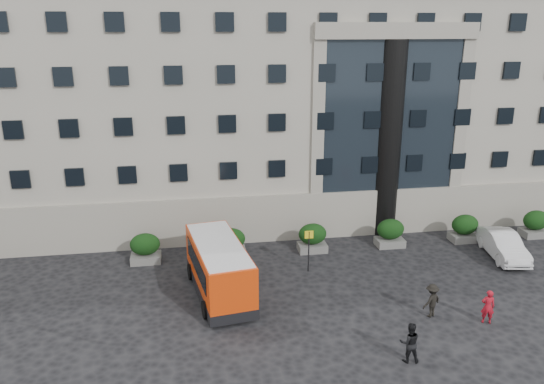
{
  "coord_description": "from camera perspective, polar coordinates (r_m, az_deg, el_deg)",
  "views": [
    {
      "loc": [
        -1.13,
        -22.64,
        13.82
      ],
      "look_at": [
        3.33,
        4.96,
        5.0
      ],
      "focal_mm": 35.0,
      "sensor_mm": 36.0,
      "label": 1
    }
  ],
  "objects": [
    {
      "name": "hedge_f",
      "position": [
        40.34,
        26.5,
        -3.05
      ],
      "size": [
        1.8,
        1.26,
        1.84
      ],
      "color": "#5D5D5A",
      "rests_on": "ground"
    },
    {
      "name": "ground",
      "position": [
        26.55,
        -5.56,
        -13.96
      ],
      "size": [
        120.0,
        120.0,
        0.0
      ],
      "primitive_type": "plane",
      "color": "black",
      "rests_on": "ground"
    },
    {
      "name": "white_taxi",
      "position": [
        36.0,
        23.59,
        -5.25
      ],
      "size": [
        2.41,
        5.02,
        1.59
      ],
      "primitive_type": "imported",
      "rotation": [
        0.0,
        0.0,
        -0.16
      ],
      "color": "silver",
      "rests_on": "ground"
    },
    {
      "name": "parked_car_d",
      "position": [
        42.28,
        -23.73,
        -2.22
      ],
      "size": [
        2.06,
        4.47,
        1.24
      ],
      "primitive_type": "imported",
      "rotation": [
        0.0,
        0.0,
        -0.0
      ],
      "color": "black",
      "rests_on": "ground"
    },
    {
      "name": "minibus",
      "position": [
        28.48,
        -5.73,
        -7.99
      ],
      "size": [
        3.41,
        7.23,
        2.9
      ],
      "rotation": [
        0.0,
        0.0,
        0.15
      ],
      "color": "red",
      "rests_on": "ground"
    },
    {
      "name": "hedge_a",
      "position": [
        33.18,
        -13.47,
        -5.87
      ],
      "size": [
        1.8,
        1.26,
        1.84
      ],
      "color": "#5D5D5A",
      "rests_on": "ground"
    },
    {
      "name": "bus_stop_sign",
      "position": [
        30.89,
        3.98,
        -5.58
      ],
      "size": [
        0.5,
        0.08,
        2.52
      ],
      "color": "#262628",
      "rests_on": "ground"
    },
    {
      "name": "civic_building",
      "position": [
        45.46,
        -0.11,
        11.42
      ],
      "size": [
        44.0,
        24.0,
        18.0
      ],
      "primitive_type": "cube",
      "color": "gray",
      "rests_on": "ground"
    },
    {
      "name": "hedge_c",
      "position": [
        33.9,
        4.38,
        -4.9
      ],
      "size": [
        1.8,
        1.26,
        1.84
      ],
      "color": "#5D5D5A",
      "rests_on": "ground"
    },
    {
      "name": "hedge_b",
      "position": [
        33.14,
        -4.44,
        -5.44
      ],
      "size": [
        1.8,
        1.26,
        1.84
      ],
      "color": "#5D5D5A",
      "rests_on": "ground"
    },
    {
      "name": "pedestrian_c",
      "position": [
        27.78,
        16.8,
        -11.11
      ],
      "size": [
        1.29,
        1.07,
        1.73
      ],
      "primitive_type": "imported",
      "rotation": [
        0.0,
        0.0,
        3.6
      ],
      "color": "black",
      "rests_on": "ground"
    },
    {
      "name": "hedge_e",
      "position": [
        37.6,
        20.01,
        -3.65
      ],
      "size": [
        1.8,
        1.26,
        1.84
      ],
      "color": "#5D5D5A",
      "rests_on": "ground"
    },
    {
      "name": "entrance_column",
      "position": [
        36.21,
        12.35,
        5.44
      ],
      "size": [
        1.8,
        1.8,
        13.0
      ],
      "primitive_type": "cylinder",
      "color": "black",
      "rests_on": "ground"
    },
    {
      "name": "pedestrian_a",
      "position": [
        28.12,
        22.2,
        -11.34
      ],
      "size": [
        0.73,
        0.59,
        1.73
      ],
      "primitive_type": "imported",
      "rotation": [
        0.0,
        0.0,
        2.82
      ],
      "color": "#A9101F",
      "rests_on": "ground"
    },
    {
      "name": "red_truck",
      "position": [
        43.57,
        -23.2,
        -0.41
      ],
      "size": [
        2.6,
        5.38,
        2.87
      ],
      "rotation": [
        0.0,
        0.0,
        -0.02
      ],
      "color": "#9C200B",
      "rests_on": "ground"
    },
    {
      "name": "pedestrian_b",
      "position": [
        24.18,
        14.59,
        -15.39
      ],
      "size": [
        1.0,
        0.84,
        1.83
      ],
      "primitive_type": "imported",
      "rotation": [
        0.0,
        0.0,
        2.96
      ],
      "color": "black",
      "rests_on": "ground"
    },
    {
      "name": "hedge_d",
      "position": [
        35.42,
        12.61,
        -4.28
      ],
      "size": [
        1.8,
        1.26,
        1.84
      ],
      "color": "#5D5D5A",
      "rests_on": "ground"
    }
  ]
}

